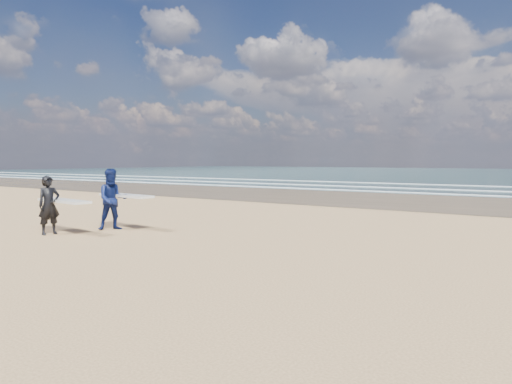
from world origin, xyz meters
The scene contains 2 objects.
surfer_near centered at (0.59, 0.28, 0.87)m, with size 2.24×1.06×1.71m.
surfer_far centered at (1.41, 1.85, 0.96)m, with size 2.24×1.30×1.90m.
Camera 1 is at (12.91, -7.40, 2.16)m, focal length 32.00 mm.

